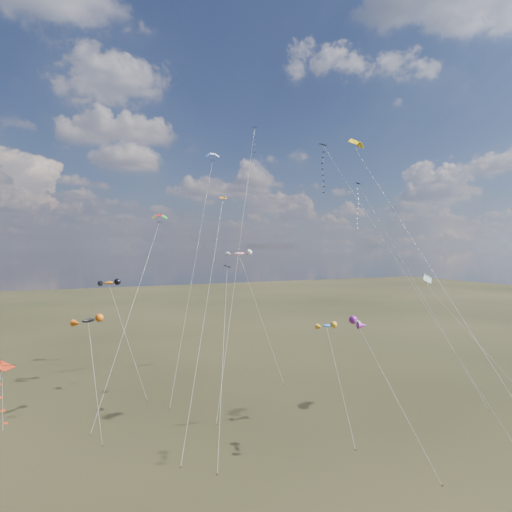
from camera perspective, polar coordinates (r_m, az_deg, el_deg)
name	(u,v)px	position (r m, az deg, el deg)	size (l,w,h in m)	color
ground	(342,471)	(46.00, 10.68, -24.86)	(400.00, 400.00, 0.00)	black
diamond_black_high	(332,182)	(59.00, 9.49, 9.16)	(11.49, 19.29, 33.31)	black
diamond_navy_tall	(252,158)	(74.36, -0.47, 12.11)	(14.77, 20.40, 39.96)	#080848
diamond_black_mid	(225,314)	(50.33, -3.90, -7.30)	(6.54, 13.00, 18.00)	black
diamond_red_low	(0,404)	(33.57, -29.31, -15.81)	(3.10, 8.61, 12.95)	#B52910
diamond_navy_right	(363,215)	(68.48, 13.26, 5.03)	(7.89, 16.73, 29.58)	#080A4C
diamond_orange_center	(214,256)	(55.40, -5.26, 0.03)	(11.31, 17.19, 26.87)	#C86C14
parafoil_yellow	(357,142)	(51.87, 12.57, 13.73)	(5.66, 23.12, 32.27)	#EDBA08
parafoil_blue_white	(212,155)	(77.53, -5.48, 12.42)	(12.91, 16.98, 36.12)	blue
parafoil_striped	(428,277)	(59.13, 20.72, -2.44)	(9.98, 11.80, 17.27)	gold
parafoil_tricolor	(159,217)	(65.92, -12.02, 4.84)	(11.91, 13.83, 25.11)	yellow
novelty_black_orange	(88,321)	(58.11, -20.23, -7.59)	(3.63, 10.90, 11.96)	black
novelty_orange_black	(109,283)	(70.68, -17.90, -3.25)	(4.85, 11.10, 15.40)	#C7640C
novelty_white_purple	(358,323)	(44.88, 12.63, -8.16)	(3.95, 8.74, 13.41)	white
novelty_redwhite_stripe	(239,254)	(73.98, -2.09, 0.27)	(4.92, 11.04, 19.62)	red
novelty_blue_yellow	(327,326)	(52.73, 8.85, -8.67)	(2.31, 7.35, 11.64)	blue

